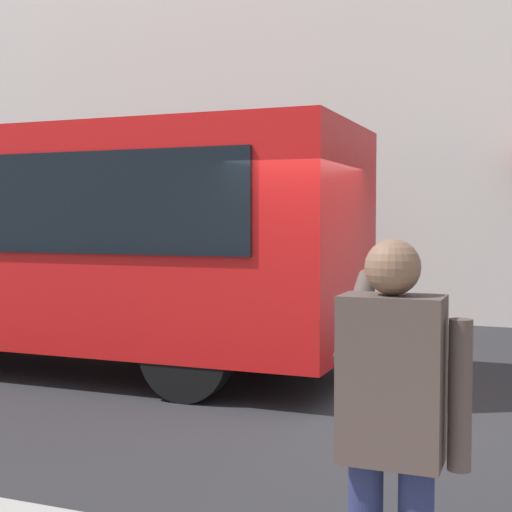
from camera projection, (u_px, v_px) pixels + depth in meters
The scene contains 3 objects.
ground_plane at pixel (358, 409), 7.36m from camera, with size 60.00×60.00×0.00m, color #232326.
red_bus at pixel (21, 237), 9.72m from camera, with size 9.05×2.54×3.08m.
pedestrian_photographer at pixel (393, 419), 2.87m from camera, with size 0.53×0.52×1.70m.
Camera 1 is at (-1.69, 7.15, 1.93)m, focal length 51.09 mm.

